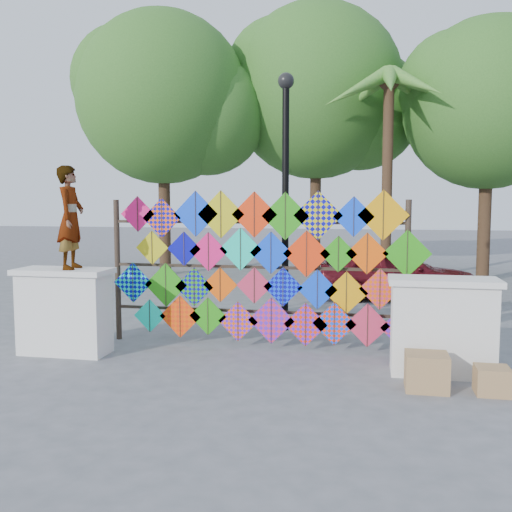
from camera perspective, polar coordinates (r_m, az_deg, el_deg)
name	(u,v)px	position (r m, az deg, el deg)	size (l,w,h in m)	color
ground	(244,359)	(8.36, -1.18, -10.29)	(80.00, 80.00, 0.00)	gray
parapet_left	(65,311)	(8.99, -18.60, -5.20)	(1.40, 0.65, 1.28)	white
parapet_right	(442,326)	(7.89, 18.14, -6.65)	(1.40, 0.65, 1.28)	white
kite_rack	(263,269)	(8.79, 0.73, -1.26)	(5.00, 0.24, 2.45)	#32251B
tree_west	(166,99)	(18.23, -8.97, 15.22)	(5.85, 5.20, 8.01)	#4A361F
tree_mid	(320,93)	(19.28, 6.40, 15.90)	(6.30, 5.60, 8.61)	#4A361F
tree_east	(492,105)	(17.92, 22.52, 13.77)	(5.40, 4.80, 7.42)	#4A361F
palm_tree	(389,100)	(16.09, 13.14, 14.92)	(3.62, 3.62, 5.83)	#4A361F
vendor_woman	(71,218)	(8.78, -18.05, 3.67)	(0.55, 0.36, 1.51)	#99999E
sedan	(396,273)	(13.66, 13.78, -1.66)	(1.45, 3.61, 1.23)	#540E16
lamppost	(285,177)	(9.97, 2.97, 7.88)	(0.28, 0.28, 4.46)	black
cardboard_box_near	(426,372)	(7.31, 16.68, -11.02)	(0.50, 0.45, 0.45)	#AF8054
cardboard_box_far	(492,381)	(7.43, 22.55, -11.43)	(0.39, 0.36, 0.33)	#AF8054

